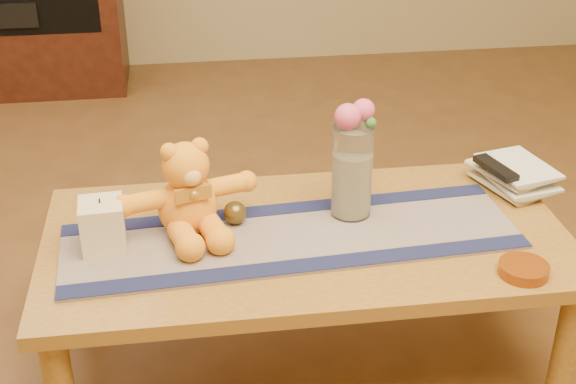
{
  "coord_description": "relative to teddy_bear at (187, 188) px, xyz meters",
  "views": [
    {
      "loc": [
        -0.3,
        -1.8,
        1.56
      ],
      "look_at": [
        -0.05,
        0.0,
        0.58
      ],
      "focal_mm": 49.64,
      "sensor_mm": 36.0,
      "label": 1
    }
  ],
  "objects": [
    {
      "name": "pillar_candle",
      "position": [
        -0.22,
        -0.06,
        -0.06
      ],
      "size": [
        0.12,
        0.12,
        0.13
      ],
      "primitive_type": "cube",
      "rotation": [
        0.0,
        0.0,
        0.07
      ],
      "color": "beige",
      "rests_on": "persian_runner"
    },
    {
      "name": "bronze_ball",
      "position": [
        0.12,
        0.01,
        -0.09
      ],
      "size": [
        0.08,
        0.08,
        0.06
      ],
      "primitive_type": "sphere",
      "rotation": [
        0.0,
        0.0,
        0.3
      ],
      "color": "#51411B",
      "rests_on": "persian_runner"
    },
    {
      "name": "rose_right",
      "position": [
        0.47,
        0.03,
        0.18
      ],
      "size": [
        0.06,
        0.06,
        0.06
      ],
      "primitive_type": "sphere",
      "color": "#D84C77",
      "rests_on": "glass_vase"
    },
    {
      "name": "book_bottom",
      "position": [
        0.88,
        0.1,
        -0.12
      ],
      "size": [
        0.23,
        0.26,
        0.02
      ],
      "primitive_type": "imported",
      "rotation": [
        0.0,
        0.0,
        0.33
      ],
      "color": "beige",
      "rests_on": "coffee_table_top"
    },
    {
      "name": "table_leg_bl",
      "position": [
        -0.33,
        0.23,
        -0.38
      ],
      "size": [
        0.07,
        0.07,
        0.41
      ],
      "primitive_type": "cylinder",
      "color": "brown",
      "rests_on": "floor"
    },
    {
      "name": "blue_flower_side",
      "position": [
        0.42,
        0.04,
        0.16
      ],
      "size": [
        0.04,
        0.04,
        0.04
      ],
      "primitive_type": "sphere",
      "color": "#4D5DA6",
      "rests_on": "glass_vase"
    },
    {
      "name": "runner_border_near",
      "position": [
        0.28,
        -0.22,
        -0.12
      ],
      "size": [
        1.2,
        0.13,
        0.0
      ],
      "primitive_type": "cube",
      "rotation": [
        0.0,
        0.0,
        0.06
      ],
      "color": "#15193F",
      "rests_on": "persian_runner"
    },
    {
      "name": "blue_flower_back",
      "position": [
        0.46,
        0.06,
        0.17
      ],
      "size": [
        0.04,
        0.04,
        0.04
      ],
      "primitive_type": "sphere",
      "color": "#4D5DA6",
      "rests_on": "glass_vase"
    },
    {
      "name": "amber_dish",
      "position": [
        0.81,
        -0.32,
        -0.12
      ],
      "size": [
        0.16,
        0.16,
        0.03
      ],
      "primitive_type": "cylinder",
      "rotation": [
        0.0,
        0.0,
        -0.35
      ],
      "color": "#BF5914",
      "rests_on": "coffee_table_top"
    },
    {
      "name": "book_top",
      "position": [
        0.89,
        0.1,
        -0.06
      ],
      "size": [
        0.21,
        0.25,
        0.02
      ],
      "primitive_type": "imported",
      "rotation": [
        0.0,
        0.0,
        0.22
      ],
      "color": "beige",
      "rests_on": "book_upper"
    },
    {
      "name": "tv_remote",
      "position": [
        0.88,
        0.09,
        -0.05
      ],
      "size": [
        0.09,
        0.17,
        0.02
      ],
      "primitive_type": "cube",
      "rotation": [
        0.0,
        0.0,
        0.28
      ],
      "color": "black",
      "rests_on": "book_top"
    },
    {
      "name": "potpourri_fill",
      "position": [
        0.45,
        0.02,
        -0.03
      ],
      "size": [
        0.09,
        0.09,
        0.18
      ],
      "primitive_type": "cylinder",
      "color": "beige",
      "rests_on": "glass_vase"
    },
    {
      "name": "candle_wick",
      "position": [
        -0.22,
        -0.06,
        0.01
      ],
      "size": [
        0.0,
        0.0,
        0.01
      ],
      "primitive_type": "cylinder",
      "rotation": [
        0.0,
        0.0,
        0.07
      ],
      "color": "black",
      "rests_on": "pillar_candle"
    },
    {
      "name": "floor",
      "position": [
        0.31,
        -0.06,
        -0.58
      ],
      "size": [
        5.5,
        5.5,
        0.0
      ],
      "primitive_type": "plane",
      "color": "#553418",
      "rests_on": "ground"
    },
    {
      "name": "book_upper",
      "position": [
        0.87,
        0.1,
        -0.08
      ],
      "size": [
        0.24,
        0.27,
        0.02
      ],
      "primitive_type": "imported",
      "rotation": [
        0.0,
        0.0,
        0.38
      ],
      "color": "beige",
      "rests_on": "book_lower"
    },
    {
      "name": "coffee_table_top",
      "position": [
        0.31,
        -0.06,
        -0.15
      ],
      "size": [
        1.4,
        0.7,
        0.04
      ],
      "primitive_type": "cube",
      "color": "brown",
      "rests_on": "floor"
    },
    {
      "name": "table_leg_fr",
      "position": [
        0.95,
        -0.35,
        -0.38
      ],
      "size": [
        0.07,
        0.07,
        0.41
      ],
      "primitive_type": "cylinder",
      "color": "brown",
      "rests_on": "floor"
    },
    {
      "name": "book_lower",
      "position": [
        0.89,
        0.09,
        -0.1
      ],
      "size": [
        0.2,
        0.25,
        0.02
      ],
      "primitive_type": "imported",
      "rotation": [
        0.0,
        0.0,
        0.19
      ],
      "color": "beige",
      "rests_on": "book_bottom"
    },
    {
      "name": "persian_runner",
      "position": [
        0.27,
        -0.08,
        -0.13
      ],
      "size": [
        1.22,
        0.42,
        0.01
      ],
      "primitive_type": "cube",
      "rotation": [
        0.0,
        0.0,
        0.06
      ],
      "color": "#1B1A49",
      "rests_on": "coffee_table_top"
    },
    {
      "name": "glass_vase",
      "position": [
        0.45,
        0.02,
        0.01
      ],
      "size": [
        0.11,
        0.11,
        0.26
      ],
      "primitive_type": "cylinder",
      "color": "silver",
      "rests_on": "persian_runner"
    },
    {
      "name": "leaf_sprig",
      "position": [
        0.49,
        0.0,
        0.16
      ],
      "size": [
        0.03,
        0.03,
        0.03
      ],
      "primitive_type": "sphere",
      "color": "#33662D",
      "rests_on": "glass_vase"
    },
    {
      "name": "table_leg_br",
      "position": [
        0.95,
        0.23,
        -0.38
      ],
      "size": [
        0.07,
        0.07,
        0.41
      ],
      "primitive_type": "cylinder",
      "color": "brown",
      "rests_on": "floor"
    },
    {
      "name": "runner_border_far",
      "position": [
        0.26,
        0.07,
        -0.12
      ],
      "size": [
        1.2,
        0.13,
        0.0
      ],
      "primitive_type": "cube",
      "rotation": [
        0.0,
        0.0,
        0.06
      ],
      "color": "#15193F",
      "rests_on": "persian_runner"
    },
    {
      "name": "teddy_bear",
      "position": [
        0.0,
        0.0,
        0.0
      ],
      "size": [
        0.43,
        0.38,
        0.24
      ],
      "primitive_type": null,
      "rotation": [
        0.0,
        0.0,
        0.27
      ],
      "color": "orange",
      "rests_on": "persian_runner"
    },
    {
      "name": "rose_left",
      "position": [
        0.43,
        0.01,
        0.17
      ],
      "size": [
        0.07,
        0.07,
        0.07
      ],
      "primitive_type": "sphere",
      "color": "#D84C77",
      "rests_on": "glass_vase"
    }
  ]
}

